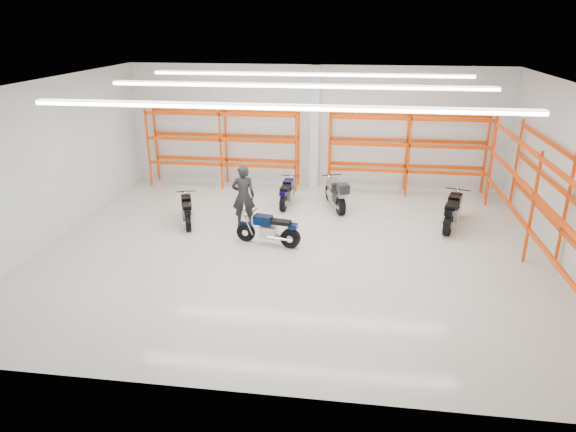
# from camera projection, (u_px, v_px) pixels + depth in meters

# --- Properties ---
(ground) EXTENTS (14.00, 14.00, 0.00)m
(ground) POSITION_uv_depth(u_px,v_px,m) (295.00, 249.00, 14.34)
(ground) COLOR beige
(ground) RESTS_ON ground
(room_shell) EXTENTS (14.02, 12.02, 4.51)m
(room_shell) POSITION_uv_depth(u_px,v_px,m) (296.00, 132.00, 13.19)
(room_shell) COLOR white
(room_shell) RESTS_ON ground
(motorcycle_main) EXTENTS (1.90, 0.74, 0.94)m
(motorcycle_main) POSITION_uv_depth(u_px,v_px,m) (271.00, 230.00, 14.45)
(motorcycle_main) COLOR black
(motorcycle_main) RESTS_ON ground
(motorcycle_back_a) EXTENTS (0.85, 1.80, 0.92)m
(motorcycle_back_a) POSITION_uv_depth(u_px,v_px,m) (187.00, 211.00, 15.94)
(motorcycle_back_a) COLOR black
(motorcycle_back_a) RESTS_ON ground
(motorcycle_back_b) EXTENTS (0.63, 1.89, 0.93)m
(motorcycle_back_b) POSITION_uv_depth(u_px,v_px,m) (287.00, 193.00, 17.55)
(motorcycle_back_b) COLOR black
(motorcycle_back_b) RESTS_ON ground
(motorcycle_back_c) EXTENTS (1.00, 2.12, 1.12)m
(motorcycle_back_c) POSITION_uv_depth(u_px,v_px,m) (336.00, 194.00, 17.15)
(motorcycle_back_c) COLOR black
(motorcycle_back_c) RESTS_ON ground
(motorcycle_back_d) EXTENTS (0.98, 2.12, 1.07)m
(motorcycle_back_d) POSITION_uv_depth(u_px,v_px,m) (452.00, 212.00, 15.65)
(motorcycle_back_d) COLOR black
(motorcycle_back_d) RESTS_ON ground
(standing_man) EXTENTS (0.78, 0.59, 1.94)m
(standing_man) POSITION_uv_depth(u_px,v_px,m) (243.00, 196.00, 15.61)
(standing_man) COLOR black
(standing_man) RESTS_ON ground
(structural_column) EXTENTS (0.32, 0.32, 4.50)m
(structural_column) POSITION_uv_depth(u_px,v_px,m) (315.00, 128.00, 18.92)
(structural_column) COLOR white
(structural_column) RESTS_ON ground
(pallet_racking_back_left) EXTENTS (5.67, 0.87, 3.00)m
(pallet_racking_back_left) POSITION_uv_depth(u_px,v_px,m) (223.00, 140.00, 19.20)
(pallet_racking_back_left) COLOR #E94009
(pallet_racking_back_left) RESTS_ON ground
(pallet_racking_back_right) EXTENTS (5.67, 0.87, 3.00)m
(pallet_racking_back_right) POSITION_uv_depth(u_px,v_px,m) (408.00, 146.00, 18.34)
(pallet_racking_back_right) COLOR #E94009
(pallet_racking_back_right) RESTS_ON ground
(pallet_racking_side) EXTENTS (0.87, 9.07, 3.00)m
(pallet_racking_side) POSITION_uv_depth(u_px,v_px,m) (551.00, 198.00, 12.87)
(pallet_racking_side) COLOR #E94009
(pallet_racking_side) RESTS_ON ground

